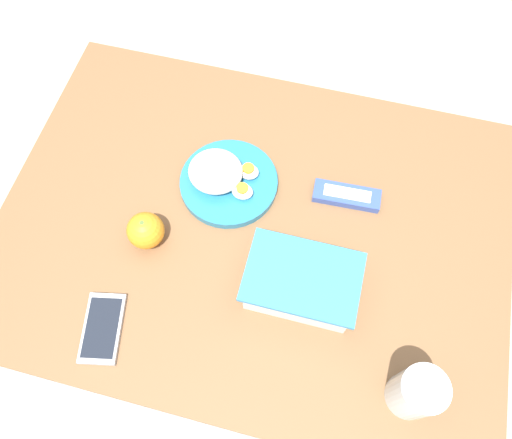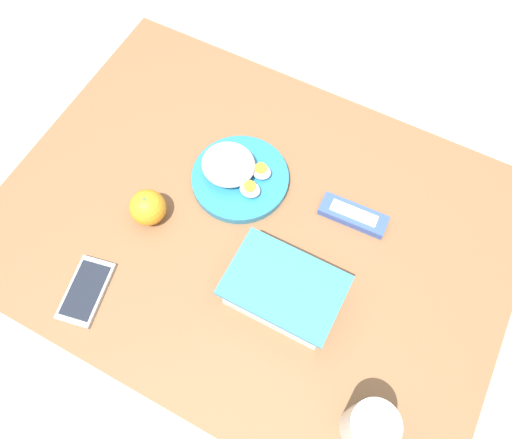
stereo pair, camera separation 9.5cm
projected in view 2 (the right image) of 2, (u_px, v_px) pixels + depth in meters
name	position (u px, v px, depth m)	size (l,w,h in m)	color
ground_plane	(254.00, 321.00, 1.68)	(10.00, 10.00, 0.00)	#B2A899
table	(254.00, 251.00, 1.11)	(1.00, 0.74, 0.78)	brown
food_container	(284.00, 292.00, 0.89)	(0.20, 0.14, 0.08)	white
orange_fruit	(148.00, 207.00, 0.96)	(0.07, 0.07, 0.07)	orange
rice_plate	(236.00, 173.00, 1.00)	(0.20, 0.20, 0.07)	teal
candy_bar	(353.00, 215.00, 0.98)	(0.14, 0.05, 0.02)	#334C9E
cell_phone	(86.00, 291.00, 0.92)	(0.09, 0.14, 0.01)	#ADADB2
drinking_glass	(369.00, 427.00, 0.77)	(0.08, 0.08, 0.11)	silver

